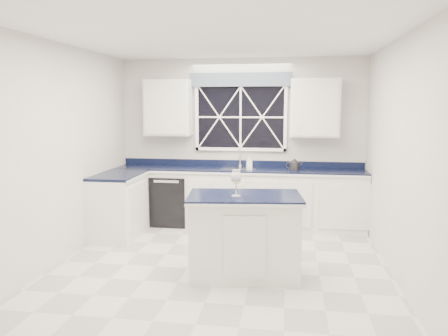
% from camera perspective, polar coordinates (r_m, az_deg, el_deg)
% --- Properties ---
extents(ground, '(4.50, 4.50, 0.00)m').
position_cam_1_polar(ground, '(5.33, -0.65, -13.17)').
color(ground, silver).
rests_on(ground, ground).
extents(back_wall, '(4.00, 0.10, 2.70)m').
position_cam_1_polar(back_wall, '(7.22, 2.20, 3.49)').
color(back_wall, silver).
rests_on(back_wall, ground).
extents(base_cabinets, '(3.99, 1.60, 0.90)m').
position_cam_1_polar(base_cabinets, '(6.94, -0.99, -4.22)').
color(base_cabinets, silver).
rests_on(base_cabinets, ground).
extents(countertop, '(3.98, 0.64, 0.04)m').
position_cam_1_polar(countertop, '(6.97, 1.91, -0.24)').
color(countertop, black).
rests_on(countertop, base_cabinets).
extents(dishwasher, '(0.60, 0.58, 0.82)m').
position_cam_1_polar(dishwasher, '(7.27, -6.78, -4.03)').
color(dishwasher, black).
rests_on(dishwasher, ground).
extents(window, '(1.65, 0.09, 1.26)m').
position_cam_1_polar(window, '(7.15, 2.18, 7.30)').
color(window, black).
rests_on(window, ground).
extents(upper_cabinets, '(3.10, 0.34, 0.90)m').
position_cam_1_polar(upper_cabinets, '(7.02, 2.07, 7.85)').
color(upper_cabinets, silver).
rests_on(upper_cabinets, ground).
extents(faucet, '(0.05, 0.20, 0.30)m').
position_cam_1_polar(faucet, '(7.14, 2.10, 1.40)').
color(faucet, silver).
rests_on(faucet, countertop).
extents(island, '(1.34, 0.90, 0.94)m').
position_cam_1_polar(island, '(5.03, 2.67, -8.76)').
color(island, silver).
rests_on(island, ground).
extents(rug, '(1.50, 1.09, 0.02)m').
position_cam_1_polar(rug, '(6.57, 2.93, -8.92)').
color(rug, '#B7B7B2').
rests_on(rug, ground).
extents(kettle, '(0.26, 0.15, 0.18)m').
position_cam_1_polar(kettle, '(6.90, 9.16, 0.44)').
color(kettle, '#29292C').
rests_on(kettle, countertop).
extents(wine_glass, '(0.12, 0.12, 0.30)m').
position_cam_1_polar(wine_glass, '(4.81, 1.59, -1.32)').
color(wine_glass, silver).
rests_on(wine_glass, island).
extents(soap_bottle, '(0.11, 0.11, 0.19)m').
position_cam_1_polar(soap_bottle, '(7.15, 3.31, 0.89)').
color(soap_bottle, silver).
rests_on(soap_bottle, countertop).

